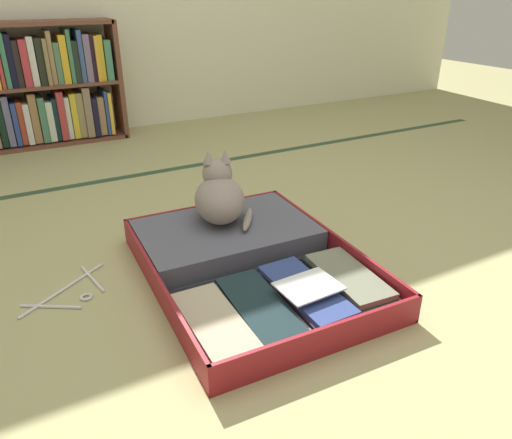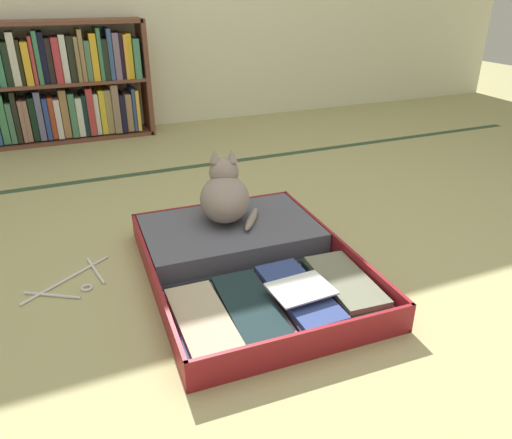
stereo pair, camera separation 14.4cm
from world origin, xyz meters
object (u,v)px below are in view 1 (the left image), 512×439
open_suitcase (245,258)px  clothes_hanger (71,292)px  black_cat (220,196)px  bookshelf (25,89)px

open_suitcase → clothes_hanger: bearing=167.2°
black_cat → open_suitcase: bearing=-92.4°
black_cat → clothes_hanger: black_cat is taller
clothes_hanger → open_suitcase: bearing=-12.8°
black_cat → clothes_hanger: size_ratio=1.06×
bookshelf → open_suitcase: (0.50, -2.01, -0.32)m
bookshelf → open_suitcase: 2.09m
bookshelf → clothes_hanger: 1.91m
black_cat → clothes_hanger: 0.64m
open_suitcase → black_cat: size_ratio=2.91×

